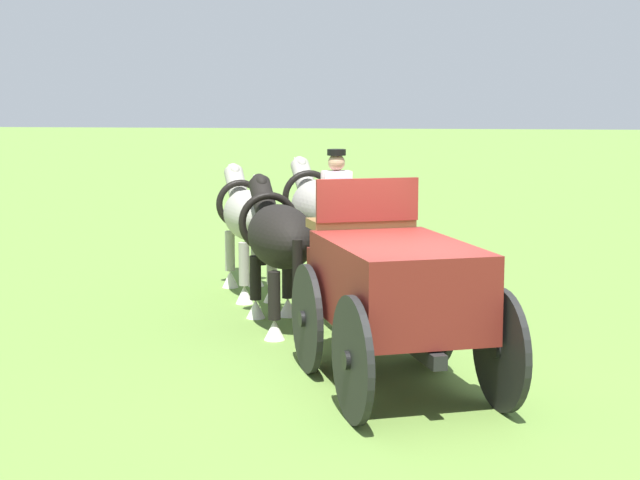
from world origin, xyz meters
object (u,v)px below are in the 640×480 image
at_px(draft_horse_lead_near, 248,218).
at_px(draft_horse_lead_off, 320,210).
at_px(draft_horse_rear_near, 279,238).
at_px(draft_horse_rear_off, 362,236).
at_px(show_wagon, 393,287).

xyz_separation_m(draft_horse_lead_near, draft_horse_lead_off, (0.49, -1.20, 0.10)).
relative_size(draft_horse_lead_near, draft_horse_lead_off, 0.99).
bearing_deg(draft_horse_rear_near, draft_horse_lead_near, 23.14).
height_order(draft_horse_lead_near, draft_horse_lead_off, draft_horse_lead_off).
bearing_deg(draft_horse_rear_near, draft_horse_rear_off, -67.17).
relative_size(draft_horse_rear_near, draft_horse_lead_near, 0.99).
bearing_deg(draft_horse_lead_near, draft_horse_rear_off, -130.46).
distance_m(show_wagon, draft_horse_lead_off, 6.08).
bearing_deg(show_wagon, draft_horse_rear_near, 33.71).
xyz_separation_m(draft_horse_rear_near, draft_horse_lead_off, (2.89, -0.18, 0.11)).
xyz_separation_m(show_wagon, draft_horse_rear_off, (3.43, 0.75, 0.12)).
distance_m(draft_horse_lead_near, draft_horse_lead_off, 1.30).
bearing_deg(show_wagon, draft_horse_rear_off, 12.37).
relative_size(draft_horse_rear_near, draft_horse_rear_off, 0.99).
relative_size(draft_horse_rear_off, draft_horse_lead_off, 0.99).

